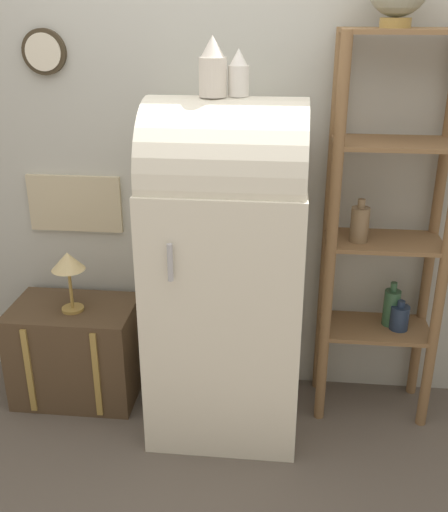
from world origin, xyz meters
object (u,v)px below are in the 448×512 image
at_px(suitcase_trunk, 76,351).
at_px(desk_lamp, 68,265).
at_px(vase_center, 239,74).
at_px(vase_left, 213,68).
at_px(refrigerator, 226,265).

relative_size(suitcase_trunk, desk_lamp, 2.00).
distance_m(suitcase_trunk, vase_center, 1.66).
bearing_deg(vase_center, vase_left, -166.74).
distance_m(vase_left, vase_center, 0.11).
height_order(refrigerator, suitcase_trunk, refrigerator).
height_order(refrigerator, vase_center, vase_center).
height_order(refrigerator, desk_lamp, refrigerator).
xyz_separation_m(refrigerator, desk_lamp, (-0.79, 0.06, -0.06)).
height_order(vase_left, vase_center, vase_left).
height_order(vase_left, desk_lamp, vase_left).
relative_size(refrigerator, vase_center, 8.45).
relative_size(vase_left, vase_center, 1.27).
xyz_separation_m(vase_left, desk_lamp, (-0.73, 0.07, -0.94)).
height_order(vase_center, desk_lamp, vase_center).
bearing_deg(vase_left, refrigerator, 12.86).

